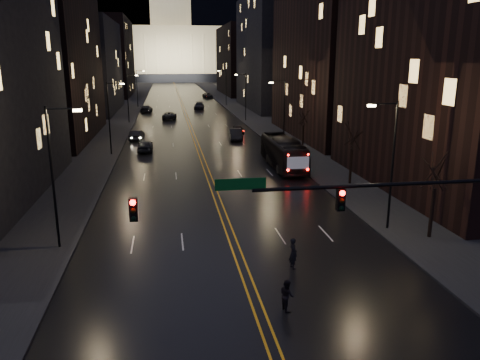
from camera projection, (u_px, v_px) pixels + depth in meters
name	position (u px, v px, depth m)	size (l,w,h in m)	color
ground	(262.00, 319.00, 21.61)	(900.00, 900.00, 0.00)	black
road	(179.00, 97.00, 145.92)	(20.00, 320.00, 0.02)	black
sidewalk_left	(133.00, 97.00, 143.82)	(8.00, 320.00, 0.16)	black
sidewalk_right	(224.00, 96.00, 147.99)	(8.00, 320.00, 0.16)	black
center_line	(179.00, 97.00, 145.92)	(0.62, 320.00, 0.01)	orange
building_left_mid	(43.00, 42.00, 66.60)	(12.00, 30.00, 28.00)	black
building_left_far	(88.00, 66.00, 103.94)	(12.00, 34.00, 20.00)	black
building_left_dist	(111.00, 57.00, 149.34)	(12.00, 40.00, 24.00)	black
building_right_near	(453.00, 55.00, 40.85)	(12.00, 26.00, 24.00)	black
building_right_tall	(337.00, 6.00, 67.77)	(12.00, 30.00, 38.00)	black
building_right_mid	(272.00, 53.00, 109.44)	(12.00, 34.00, 26.00)	black
building_right_dist	(241.00, 61.00, 155.85)	(12.00, 40.00, 22.00)	black
capitol	(172.00, 48.00, 256.35)	(90.00, 50.00, 58.50)	black
traffic_signal	(391.00, 208.00, 21.21)	(17.29, 0.45, 7.00)	black
streetlamp_right_near	(390.00, 159.00, 31.51)	(2.13, 0.25, 9.00)	black
streetlamp_left_near	(55.00, 171.00, 28.29)	(2.13, 0.25, 9.00)	black
streetlamp_right_mid	(283.00, 111.00, 60.19)	(2.13, 0.25, 9.00)	black
streetlamp_left_mid	(110.00, 114.00, 56.97)	(2.13, 0.25, 9.00)	black
streetlamp_right_far	(245.00, 94.00, 88.88)	(2.13, 0.25, 9.00)	black
streetlamp_left_far	(129.00, 96.00, 85.66)	(2.13, 0.25, 9.00)	black
streetlamp_right_dist	(225.00, 86.00, 117.57)	(2.13, 0.25, 9.00)	black
streetlamp_left_dist	(138.00, 86.00, 114.35)	(2.13, 0.25, 9.00)	black
tree_right_near	(436.00, 173.00, 30.06)	(2.40, 2.40, 6.65)	black
tree_right_mid	(352.00, 138.00, 43.45)	(2.40, 2.40, 6.65)	black
tree_right_far	(304.00, 117.00, 58.75)	(2.40, 2.40, 6.65)	black
bus	(283.00, 153.00, 51.39)	(2.77, 11.83, 3.30)	black
oncoming_car_a	(145.00, 145.00, 60.24)	(1.90, 4.72, 1.61)	black
oncoming_car_b	(137.00, 135.00, 68.67)	(1.57, 4.51, 1.49)	black
oncoming_car_c	(169.00, 116.00, 92.39)	(2.49, 5.40, 1.50)	black
oncoming_car_d	(146.00, 109.00, 103.86)	(2.31, 5.68, 1.65)	black
receding_car_a	(236.00, 135.00, 68.78)	(1.74, 4.98, 1.64)	black
receding_car_b	(238.00, 129.00, 74.76)	(1.63, 4.06, 1.38)	black
receding_car_c	(199.00, 106.00, 110.54)	(2.25, 5.54, 1.61)	black
receding_car_d	(208.00, 95.00, 142.55)	(2.47, 5.35, 1.49)	black
pedestrian_a	(293.00, 253.00, 26.58)	(0.67, 0.44, 1.85)	black
pedestrian_b	(287.00, 295.00, 22.19)	(0.76, 0.42, 1.57)	black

